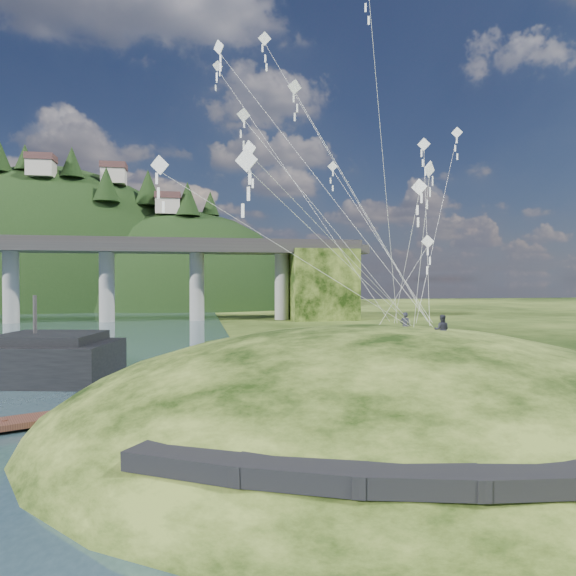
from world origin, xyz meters
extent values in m
plane|color=black|center=(0.00, 0.00, 0.00)|extent=(320.00, 320.00, 0.00)
ellipsoid|color=black|center=(8.00, 2.00, -1.50)|extent=(36.00, 32.00, 13.00)
cube|color=black|center=(-1.50, -8.00, 2.03)|extent=(4.32, 3.62, 0.71)
cube|color=black|center=(1.50, -9.65, 2.09)|extent=(4.10, 2.97, 0.61)
cube|color=black|center=(4.50, -10.65, 2.08)|extent=(3.85, 2.37, 0.62)
cube|color=black|center=(7.50, -11.10, 2.04)|extent=(3.62, 1.83, 0.66)
cylinder|color=gray|center=(-32.00, 70.00, 6.50)|extent=(2.60, 2.60, 13.00)
cylinder|color=gray|center=(-16.50, 70.00, 6.50)|extent=(2.60, 2.60, 13.00)
cylinder|color=gray|center=(-1.00, 70.00, 6.50)|extent=(2.60, 2.60, 13.00)
cylinder|color=gray|center=(14.50, 70.00, 6.50)|extent=(2.60, 2.60, 13.00)
cube|color=black|center=(22.00, 70.00, 6.50)|extent=(12.00, 11.00, 13.00)
ellipsoid|color=black|center=(-40.00, 126.00, -6.00)|extent=(96.00, 68.00, 88.00)
ellipsoid|color=black|center=(-5.00, 118.00, -10.00)|extent=(76.00, 56.00, 72.00)
cone|color=black|center=(-42.87, 114.06, 37.88)|extent=(4.97, 4.97, 6.54)
cone|color=black|center=(-31.40, 112.04, 36.68)|extent=(5.83, 5.83, 7.67)
cone|color=black|center=(-22.45, 107.08, 30.58)|extent=(6.47, 6.47, 8.51)
cone|color=black|center=(-13.22, 113.99, 31.23)|extent=(7.13, 7.13, 9.38)
cone|color=black|center=(-3.12, 109.03, 27.87)|extent=(6.56, 6.56, 8.63)
cone|color=black|center=(2.77, 114.63, 27.68)|extent=(4.88, 4.88, 6.42)
cube|color=beige|center=(-38.00, 110.00, 34.28)|extent=(6.00, 5.00, 4.00)
cube|color=#52312F|center=(-38.00, 110.00, 36.98)|extent=(6.40, 5.40, 1.60)
cube|color=beige|center=(-22.00, 116.00, 34.18)|extent=(6.00, 5.00, 4.00)
cube|color=#52312F|center=(-22.00, 116.00, 36.88)|extent=(6.40, 5.40, 1.60)
cube|color=beige|center=(-8.00, 110.00, 25.88)|extent=(6.00, 5.00, 4.00)
cube|color=#52312F|center=(-8.00, 110.00, 28.58)|extent=(6.40, 5.40, 1.60)
cube|color=black|center=(-11.80, 16.11, 3.23)|extent=(7.71, 6.85, 0.67)
cylinder|color=#2D2B2B|center=(-12.88, 16.34, 4.68)|extent=(0.27, 0.27, 3.34)
cube|color=#3C2018|center=(-8.32, 4.57, 0.38)|extent=(11.66, 6.47, 0.30)
cylinder|color=#3C2018|center=(-10.66, 3.55, 0.17)|extent=(0.26, 0.26, 0.85)
cylinder|color=#3C2018|center=(-8.32, 4.57, 0.17)|extent=(0.26, 0.26, 0.85)
cylinder|color=#3C2018|center=(-5.98, 5.59, 0.17)|extent=(0.26, 0.26, 0.85)
cylinder|color=#3C2018|center=(-3.64, 6.61, 0.17)|extent=(0.26, 0.26, 0.85)
imported|color=#282935|center=(9.93, 2.74, 5.71)|extent=(0.63, 0.49, 1.51)
imported|color=#282935|center=(11.22, 1.01, 5.68)|extent=(0.97, 0.91, 1.59)
cube|color=white|center=(11.74, 3.79, 9.68)|extent=(0.54, 0.62, 0.75)
cube|color=white|center=(11.74, 3.79, 9.13)|extent=(0.10, 0.07, 0.45)
cube|color=white|center=(11.74, 3.79, 8.58)|extent=(0.10, 0.07, 0.45)
cube|color=white|center=(11.74, 3.79, 8.02)|extent=(0.10, 0.07, 0.45)
cube|color=white|center=(3.67, 2.29, 17.39)|extent=(0.74, 0.25, 0.72)
cube|color=white|center=(3.67, 2.29, 16.87)|extent=(0.09, 0.06, 0.43)
cube|color=white|center=(3.67, 2.29, 16.34)|extent=(0.09, 0.06, 0.43)
cube|color=white|center=(3.67, 2.29, 15.82)|extent=(0.09, 0.06, 0.43)
cube|color=white|center=(0.81, -2.60, 12.89)|extent=(0.53, 0.45, 0.65)
cube|color=white|center=(0.81, -2.60, 12.42)|extent=(0.08, 0.05, 0.38)
cube|color=white|center=(0.81, -2.60, 11.95)|extent=(0.08, 0.05, 0.38)
cube|color=white|center=(0.81, -2.60, 11.49)|extent=(0.08, 0.05, 0.38)
cube|color=white|center=(6.39, -1.27, 19.82)|extent=(0.09, 0.04, 0.40)
cube|color=white|center=(6.39, -1.27, 19.34)|extent=(0.09, 0.04, 0.40)
cube|color=white|center=(7.78, 9.95, 15.14)|extent=(0.66, 0.23, 0.67)
cube|color=white|center=(7.78, 9.95, 14.66)|extent=(0.09, 0.02, 0.39)
cube|color=white|center=(7.78, 9.95, 14.18)|extent=(0.09, 0.02, 0.39)
cube|color=white|center=(7.78, 9.95, 13.69)|extent=(0.09, 0.02, 0.39)
cube|color=white|center=(9.62, -0.79, 12.77)|extent=(0.70, 0.44, 0.79)
cube|color=white|center=(9.62, -0.79, 12.21)|extent=(0.09, 0.08, 0.46)
cube|color=white|center=(9.62, -0.79, 11.65)|extent=(0.09, 0.08, 0.46)
cube|color=white|center=(9.62, -0.79, 11.08)|extent=(0.09, 0.08, 0.46)
cube|color=white|center=(10.21, 1.61, 12.36)|extent=(0.65, 0.64, 0.86)
cube|color=white|center=(10.21, 1.61, 11.75)|extent=(0.10, 0.08, 0.50)
cube|color=white|center=(10.21, 1.61, 11.14)|extent=(0.10, 0.08, 0.50)
cube|color=white|center=(10.21, 1.61, 10.52)|extent=(0.10, 0.08, 0.50)
cube|color=white|center=(0.04, 7.23, 21.30)|extent=(0.58, 0.67, 0.84)
cube|color=white|center=(0.04, 7.23, 20.70)|extent=(0.10, 0.08, 0.49)
cube|color=white|center=(0.04, 7.23, 20.10)|extent=(0.10, 0.08, 0.49)
cube|color=white|center=(0.04, 7.23, 19.50)|extent=(0.10, 0.08, 0.49)
cube|color=white|center=(17.89, 11.84, 18.46)|extent=(0.70, 0.51, 0.81)
cube|color=white|center=(17.89, 11.84, 17.88)|extent=(0.11, 0.06, 0.48)
cube|color=white|center=(17.89, 11.84, 17.29)|extent=(0.11, 0.06, 0.48)
cube|color=white|center=(17.89, 11.84, 16.71)|extent=(0.11, 0.06, 0.48)
cube|color=white|center=(0.14, 11.23, 21.83)|extent=(0.68, 0.22, 0.69)
cube|color=white|center=(0.14, 11.23, 21.34)|extent=(0.09, 0.06, 0.40)
cube|color=white|center=(0.14, 11.23, 20.85)|extent=(0.09, 0.06, 0.40)
cube|color=white|center=(0.14, 11.23, 20.35)|extent=(0.09, 0.06, 0.40)
cube|color=white|center=(0.39, -5.57, 11.72)|extent=(0.78, 0.42, 0.85)
cube|color=white|center=(0.39, -5.57, 11.12)|extent=(0.11, 0.05, 0.49)
cube|color=white|center=(0.39, -5.57, 10.52)|extent=(0.11, 0.05, 0.49)
cube|color=white|center=(0.39, -5.57, 9.92)|extent=(0.11, 0.05, 0.49)
cube|color=white|center=(-2.91, -0.50, 12.53)|extent=(0.81, 0.37, 0.84)
cube|color=white|center=(-2.91, -0.50, 11.92)|extent=(0.11, 0.04, 0.50)
cube|color=white|center=(-2.91, -0.50, 11.31)|extent=(0.11, 0.04, 0.50)
cube|color=white|center=(-2.91, -0.50, 10.71)|extent=(0.11, 0.04, 0.50)
cube|color=white|center=(3.23, 10.47, 23.57)|extent=(0.89, 0.21, 0.88)
cube|color=white|center=(3.23, 10.47, 22.94)|extent=(0.12, 0.03, 0.51)
cube|color=white|center=(3.23, 10.47, 22.31)|extent=(0.12, 0.03, 0.51)
cube|color=white|center=(3.23, 10.47, 21.69)|extent=(0.12, 0.03, 0.51)
cube|color=white|center=(1.25, 4.47, 16.51)|extent=(0.75, 0.27, 0.73)
cube|color=white|center=(1.25, 4.47, 15.98)|extent=(0.10, 0.05, 0.43)
cube|color=white|center=(1.25, 4.47, 15.45)|extent=(0.10, 0.05, 0.43)
cube|color=white|center=(1.25, 4.47, 14.92)|extent=(0.10, 0.05, 0.43)
cube|color=white|center=(11.68, 4.22, 15.34)|extent=(0.66, 0.40, 0.74)
cube|color=white|center=(11.68, 4.22, 14.81)|extent=(0.10, 0.05, 0.43)
cube|color=white|center=(11.68, 4.22, 14.29)|extent=(0.10, 0.05, 0.43)
cube|color=white|center=(11.68, 4.22, 13.77)|extent=(0.10, 0.05, 0.43)
camera|label=1|loc=(-1.42, -23.69, 7.53)|focal=32.00mm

